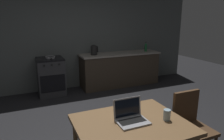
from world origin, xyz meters
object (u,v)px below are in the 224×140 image
object	(u,v)px
electric_kettle	(94,50)
frying_pan	(50,57)
stove_oven	(51,76)
dining_table	(131,129)
bottle	(146,47)
drinking_glass	(167,115)
laptop	(131,117)
chair	(190,123)

from	to	relation	value
electric_kettle	frying_pan	bearing A→B (deg)	-178.38
stove_oven	dining_table	size ratio (longest dim) A/B	0.79
bottle	frying_pan	size ratio (longest dim) A/B	0.65
dining_table	drinking_glass	world-z (taller)	drinking_glass
laptop	dining_table	bearing A→B (deg)	-103.37
dining_table	chair	xyz separation A→B (m)	(0.85, 0.04, -0.14)
stove_oven	electric_kettle	distance (m)	1.22
dining_table	laptop	bearing A→B (deg)	75.18
laptop	electric_kettle	size ratio (longest dim) A/B	1.32
frying_pan	bottle	bearing A→B (deg)	-0.44
dining_table	electric_kettle	bearing A→B (deg)	78.04
dining_table	laptop	size ratio (longest dim) A/B	3.51
drinking_glass	dining_table	bearing A→B (deg)	165.34
frying_pan	chair	bearing A→B (deg)	-68.26
stove_oven	electric_kettle	size ratio (longest dim) A/B	3.63
frying_pan	electric_kettle	bearing A→B (deg)	1.62
bottle	frying_pan	bearing A→B (deg)	179.56
chair	electric_kettle	size ratio (longest dim) A/B	3.74
dining_table	bottle	world-z (taller)	bottle
laptop	frying_pan	bearing A→B (deg)	98.75
chair	electric_kettle	world-z (taller)	electric_kettle
dining_table	laptop	distance (m)	0.12
stove_oven	electric_kettle	world-z (taller)	electric_kettle
drinking_glass	bottle	bearing A→B (deg)	60.88
dining_table	laptop	xyz separation A→B (m)	(0.01, 0.03, 0.12)
electric_kettle	bottle	bearing A→B (deg)	-1.92
dining_table	frying_pan	world-z (taller)	frying_pan
bottle	chair	bearing A→B (deg)	-113.04
dining_table	bottle	size ratio (longest dim) A/B	4.37
frying_pan	dining_table	bearing A→B (deg)	-82.92
laptop	drinking_glass	distance (m)	0.38
chair	laptop	world-z (taller)	laptop
stove_oven	drinking_glass	size ratio (longest dim) A/B	7.54
chair	drinking_glass	xyz separation A→B (m)	(-0.48, -0.14, 0.27)
laptop	electric_kettle	distance (m)	3.23
chair	laptop	distance (m)	0.88
stove_oven	frying_pan	size ratio (longest dim) A/B	2.25
chair	drinking_glass	distance (m)	0.57
drinking_glass	laptop	bearing A→B (deg)	160.59
laptop	bottle	xyz separation A→B (m)	(2.16, 3.11, 0.22)
laptop	drinking_glass	bearing A→B (deg)	-17.96
electric_kettle	bottle	distance (m)	1.49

